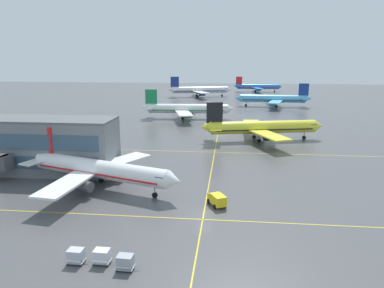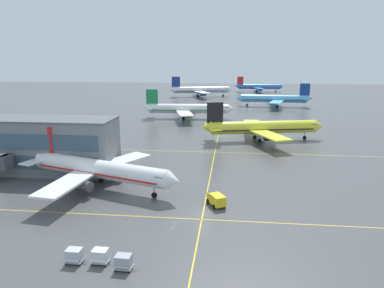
{
  "view_description": "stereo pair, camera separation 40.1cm",
  "coord_description": "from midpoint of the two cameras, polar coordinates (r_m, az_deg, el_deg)",
  "views": [
    {
      "loc": [
        3.92,
        -54.98,
        25.12
      ],
      "look_at": [
        -4.84,
        27.53,
        5.1
      ],
      "focal_mm": 33.96,
      "sensor_mm": 36.0,
      "label": 1
    },
    {
      "loc": [
        4.32,
        -54.93,
        25.12
      ],
      "look_at": [
        -4.84,
        27.53,
        5.1
      ],
      "focal_mm": 33.96,
      "sensor_mm": 36.0,
      "label": 2
    }
  ],
  "objects": [
    {
      "name": "airliner_third_row",
      "position": [
        150.89,
        -0.66,
        5.55
      ],
      "size": [
        38.49,
        33.2,
        11.97
      ],
      "color": "white",
      "rests_on": "ground"
    },
    {
      "name": "baggage_cart_row_leftmost",
      "position": [
        49.45,
        -17.78,
        -16.33
      ],
      "size": [
        2.78,
        1.75,
        1.86
      ],
      "color": "#99999E",
      "rests_on": "ground"
    },
    {
      "name": "taxiway_markings",
      "position": [
        78.12,
        2.99,
        -5.21
      ],
      "size": [
        111.1,
        91.98,
        0.01
      ],
      "color": "yellow",
      "rests_on": "ground"
    },
    {
      "name": "ground_plane",
      "position": [
        60.56,
        1.9,
        -10.95
      ],
      "size": [
        600.0,
        600.0,
        0.0
      ],
      "primitive_type": "plane",
      "color": "#4C4C4F"
    },
    {
      "name": "airliner_distant_taxiway",
      "position": [
        272.33,
        10.46,
        8.84
      ],
      "size": [
        35.07,
        30.31,
        10.92
      ],
      "color": "blue",
      "rests_on": "ground"
    },
    {
      "name": "airliner_second_row",
      "position": [
        112.69,
        11.07,
        2.56
      ],
      "size": [
        38.21,
        32.48,
        11.97
      ],
      "color": "yellow",
      "rests_on": "ground"
    },
    {
      "name": "airliner_far_left_stand",
      "position": [
        191.68,
        12.88,
        6.93
      ],
      "size": [
        38.62,
        33.35,
        12.02
      ],
      "color": "#5BB7E5",
      "rests_on": "ground"
    },
    {
      "name": "baggage_cart_row_middle",
      "position": [
        46.74,
        -10.46,
        -17.74
      ],
      "size": [
        2.78,
        1.75,
        1.86
      ],
      "color": "#99999E",
      "rests_on": "ground"
    },
    {
      "name": "baggage_cart_row_second",
      "position": [
        48.5,
        -13.97,
        -16.69
      ],
      "size": [
        2.78,
        1.75,
        1.86
      ],
      "color": "#99999E",
      "rests_on": "ground"
    },
    {
      "name": "airliner_front_gate",
      "position": [
        73.17,
        -14.46,
        -3.83
      ],
      "size": [
        34.8,
        29.77,
        11.11
      ],
      "color": "white",
      "rests_on": "ground"
    },
    {
      "name": "airliner_far_right_stand",
      "position": [
        233.95,
        1.41,
        8.48
      ],
      "size": [
        40.95,
        34.84,
        12.86
      ],
      "color": "white",
      "rests_on": "ground"
    },
    {
      "name": "service_truck_red_van",
      "position": [
        63.5,
        3.99,
        -8.62
      ],
      "size": [
        3.58,
        4.49,
        2.1
      ],
      "color": "yellow",
      "rests_on": "ground"
    }
  ]
}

